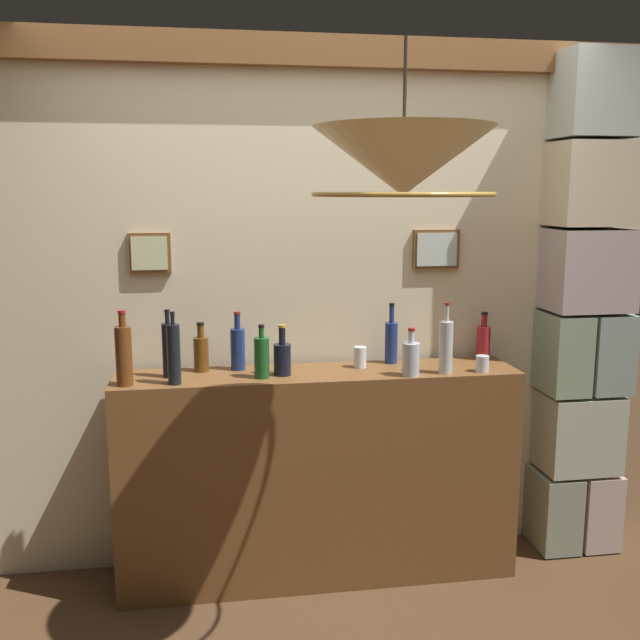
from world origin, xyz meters
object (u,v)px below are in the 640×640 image
Objects in this scene: liquor_bottle_gin at (282,357)px; liquor_bottle_whiskey at (238,347)px; liquor_bottle_rum at (391,341)px; liquor_bottle_scotch at (446,346)px; liquor_bottle_vermouth at (174,354)px; liquor_bottle_rye at (124,354)px; liquor_bottle_tequila at (201,352)px; liquor_bottle_brandy at (483,341)px; liquor_bottle_bourbon at (168,349)px; glass_tumbler_rocks at (482,364)px; liquor_bottle_vodka at (262,357)px; pendant_lamp at (403,164)px; liquor_bottle_sherry at (411,358)px; glass_tumbler_highball at (360,357)px.

liquor_bottle_whiskey is at bearing 145.81° from liquor_bottle_gin.
liquor_bottle_rum is 0.30m from liquor_bottle_scotch.
liquor_bottle_vermouth is 0.97× the size of liquor_bottle_rye.
liquor_bottle_gin is at bearing -34.19° from liquor_bottle_whiskey.
liquor_bottle_brandy is at bearing 0.97° from liquor_bottle_tequila.
liquor_bottle_bourbon is (-0.03, 0.12, -0.01)m from liquor_bottle_vermouth.
glass_tumbler_rocks is at bearing 0.07° from liquor_bottle_scotch.
liquor_bottle_gin is 0.96× the size of liquor_bottle_vodka.
liquor_bottle_whiskey is 0.84× the size of liquor_bottle_scotch.
liquor_bottle_gin is 0.56m from liquor_bottle_rum.
liquor_bottle_rye reaches higher than liquor_bottle_rum.
liquor_bottle_brandy is 1.35m from pendant_lamp.
liquor_bottle_sherry is at bearing -173.42° from liquor_bottle_scotch.
liquor_bottle_whiskey is (0.28, 0.21, -0.03)m from liquor_bottle_vermouth.
liquor_bottle_scotch is 0.83m from liquor_bottle_vodka.
liquor_bottle_rye reaches higher than liquor_bottle_whiskey.
liquor_bottle_whiskey is 1.27m from pendant_lamp.
liquor_bottle_bourbon reaches higher than liquor_bottle_rum.
liquor_bottle_whiskey is at bearing 15.80° from liquor_bottle_bourbon.
liquor_bottle_vodka is (0.41, -0.08, -0.03)m from liquor_bottle_bourbon.
liquor_bottle_tequila is (-0.92, 0.23, 0.01)m from liquor_bottle_sherry.
liquor_bottle_vermouth reaches higher than glass_tumbler_rocks.
pendant_lamp is at bearing -63.83° from liquor_bottle_gin.
liquor_bottle_whiskey is 0.19m from liquor_bottle_vodka.
liquor_bottle_brandy is (1.36, 0.02, 0.00)m from liquor_bottle_tequila.
liquor_bottle_whiskey is at bearing 168.98° from glass_tumbler_rocks.
liquor_bottle_sherry is 2.21× the size of glass_tumbler_highball.
liquor_bottle_whiskey is (-0.19, 0.13, 0.02)m from liquor_bottle_gin.
glass_tumbler_highball is at bearing 13.86° from liquor_bottle_vodka.
liquor_bottle_whiskey is at bearing 1.21° from liquor_bottle_tequila.
liquor_bottle_sherry is 2.91× the size of glass_tumbler_rocks.
liquor_bottle_rum is at bearing 1.48° from liquor_bottle_whiskey.
liquor_bottle_rye is at bearing -148.39° from liquor_bottle_tequila.
pendant_lamp reaches higher than liquor_bottle_sherry.
liquor_bottle_rum is 1.28× the size of liquor_bottle_tequila.
liquor_bottle_rye is (-0.49, -0.20, 0.03)m from liquor_bottle_whiskey.
liquor_bottle_scotch is 1.24m from liquor_bottle_bourbon.
liquor_bottle_gin is at bearing -4.92° from liquor_bottle_bourbon.
liquor_bottle_tequila is at bearing 169.06° from liquor_bottle_scotch.
glass_tumbler_rocks is (1.27, -0.21, -0.05)m from liquor_bottle_tequila.
liquor_bottle_rum is 0.93× the size of liquor_bottle_vermouth.
liquor_bottle_tequila reaches higher than liquor_bottle_sherry.
liquor_bottle_gin is 1.01× the size of liquor_bottle_tequila.
liquor_bottle_vodka is 0.59m from liquor_bottle_rye.
liquor_bottle_rye is at bearing 177.03° from liquor_bottle_vermouth.
liquor_bottle_scotch reaches higher than liquor_bottle_gin.
liquor_bottle_bourbon is 0.49× the size of pendant_lamp.
liquor_bottle_gin is at bearing 116.17° from pendant_lamp.
pendant_lamp is (0.85, -0.75, 0.78)m from liquor_bottle_bourbon.
liquor_bottle_rum is at bearing 16.14° from liquor_bottle_vodka.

